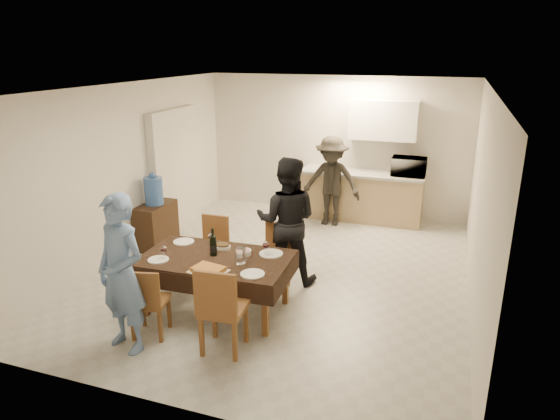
{
  "coord_description": "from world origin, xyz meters",
  "views": [
    {
      "loc": [
        2.08,
        -6.21,
        3.09
      ],
      "look_at": [
        0.04,
        -0.3,
        1.04
      ],
      "focal_mm": 32.0,
      "sensor_mm": 36.0,
      "label": 1
    }
  ],
  "objects_px": {
    "dining_table": "(216,260)",
    "water_jug": "(154,191)",
    "wine_bottle": "(213,242)",
    "water_pitcher": "(241,255)",
    "microwave": "(409,167)",
    "person_near": "(122,274)",
    "person_far": "(287,221)",
    "person_kitchen": "(331,181)",
    "console": "(156,225)",
    "savoury_tart": "(208,269)"
  },
  "relations": [
    {
      "from": "wine_bottle",
      "to": "microwave",
      "type": "xyz_separation_m",
      "value": [
        1.92,
        3.9,
        0.21
      ]
    },
    {
      "from": "water_pitcher",
      "to": "microwave",
      "type": "distance_m",
      "value": 4.29
    },
    {
      "from": "microwave",
      "to": "person_kitchen",
      "type": "relative_size",
      "value": 0.37
    },
    {
      "from": "person_far",
      "to": "dining_table",
      "type": "bearing_deg",
      "value": 52.52
    },
    {
      "from": "person_near",
      "to": "person_far",
      "type": "bearing_deg",
      "value": 77.31
    },
    {
      "from": "wine_bottle",
      "to": "savoury_tart",
      "type": "height_order",
      "value": "wine_bottle"
    },
    {
      "from": "microwave",
      "to": "person_near",
      "type": "distance_m",
      "value": 5.56
    },
    {
      "from": "dining_table",
      "to": "console",
      "type": "height_order",
      "value": "console"
    },
    {
      "from": "person_near",
      "to": "person_far",
      "type": "height_order",
      "value": "person_far"
    },
    {
      "from": "microwave",
      "to": "person_near",
      "type": "relative_size",
      "value": 0.34
    },
    {
      "from": "person_near",
      "to": "person_far",
      "type": "distance_m",
      "value": 2.37
    },
    {
      "from": "console",
      "to": "person_near",
      "type": "height_order",
      "value": "person_near"
    },
    {
      "from": "wine_bottle",
      "to": "person_kitchen",
      "type": "height_order",
      "value": "person_kitchen"
    },
    {
      "from": "console",
      "to": "person_far",
      "type": "bearing_deg",
      "value": -11.99
    },
    {
      "from": "dining_table",
      "to": "microwave",
      "type": "height_order",
      "value": "microwave"
    },
    {
      "from": "person_kitchen",
      "to": "microwave",
      "type": "bearing_deg",
      "value": 19.23
    },
    {
      "from": "console",
      "to": "wine_bottle",
      "type": "relative_size",
      "value": 2.23
    },
    {
      "from": "dining_table",
      "to": "person_kitchen",
      "type": "xyz_separation_m",
      "value": [
        0.58,
        3.5,
        0.15
      ]
    },
    {
      "from": "wine_bottle",
      "to": "person_kitchen",
      "type": "bearing_deg",
      "value": 79.72
    },
    {
      "from": "person_far",
      "to": "water_pitcher",
      "type": "bearing_deg",
      "value": 69.86
    },
    {
      "from": "person_far",
      "to": "savoury_tart",
      "type": "bearing_deg",
      "value": 62.69
    },
    {
      "from": "console",
      "to": "water_jug",
      "type": "distance_m",
      "value": 0.57
    },
    {
      "from": "console",
      "to": "microwave",
      "type": "distance_m",
      "value": 4.47
    },
    {
      "from": "dining_table",
      "to": "console",
      "type": "xyz_separation_m",
      "value": [
        -1.83,
        1.56,
        -0.31
      ]
    },
    {
      "from": "person_kitchen",
      "to": "savoury_tart",
      "type": "bearing_deg",
      "value": -96.99
    },
    {
      "from": "water_pitcher",
      "to": "wine_bottle",
      "type": "bearing_deg",
      "value": 165.96
    },
    {
      "from": "wine_bottle",
      "to": "person_kitchen",
      "type": "relative_size",
      "value": 0.21
    },
    {
      "from": "water_jug",
      "to": "person_kitchen",
      "type": "relative_size",
      "value": 0.27
    },
    {
      "from": "savoury_tart",
      "to": "person_kitchen",
      "type": "bearing_deg",
      "value": 83.01
    },
    {
      "from": "wine_bottle",
      "to": "water_pitcher",
      "type": "xyz_separation_m",
      "value": [
        0.4,
        -0.1,
        -0.08
      ]
    },
    {
      "from": "dining_table",
      "to": "water_pitcher",
      "type": "height_order",
      "value": "water_pitcher"
    },
    {
      "from": "dining_table",
      "to": "wine_bottle",
      "type": "height_order",
      "value": "wine_bottle"
    },
    {
      "from": "dining_table",
      "to": "person_far",
      "type": "xyz_separation_m",
      "value": [
        0.55,
        1.05,
        0.21
      ]
    },
    {
      "from": "water_pitcher",
      "to": "person_kitchen",
      "type": "distance_m",
      "value": 3.56
    },
    {
      "from": "dining_table",
      "to": "person_kitchen",
      "type": "bearing_deg",
      "value": 78.77
    },
    {
      "from": "console",
      "to": "savoury_tart",
      "type": "bearing_deg",
      "value": -45.03
    },
    {
      "from": "savoury_tart",
      "to": "person_kitchen",
      "type": "distance_m",
      "value": 3.91
    },
    {
      "from": "person_far",
      "to": "person_kitchen",
      "type": "height_order",
      "value": "person_far"
    },
    {
      "from": "console",
      "to": "water_pitcher",
      "type": "bearing_deg",
      "value": -36.33
    },
    {
      "from": "person_near",
      "to": "person_kitchen",
      "type": "distance_m",
      "value": 4.69
    },
    {
      "from": "person_near",
      "to": "person_far",
      "type": "relative_size",
      "value": 0.99
    },
    {
      "from": "savoury_tart",
      "to": "person_near",
      "type": "relative_size",
      "value": 0.23
    },
    {
      "from": "dining_table",
      "to": "water_jug",
      "type": "bearing_deg",
      "value": 137.79
    },
    {
      "from": "dining_table",
      "to": "water_jug",
      "type": "relative_size",
      "value": 4.14
    },
    {
      "from": "dining_table",
      "to": "person_far",
      "type": "height_order",
      "value": "person_far"
    },
    {
      "from": "dining_table",
      "to": "console",
      "type": "relative_size",
      "value": 2.37
    },
    {
      "from": "dining_table",
      "to": "microwave",
      "type": "distance_m",
      "value": 4.39
    },
    {
      "from": "water_pitcher",
      "to": "water_jug",
      "type": "bearing_deg",
      "value": 143.67
    },
    {
      "from": "water_jug",
      "to": "console",
      "type": "bearing_deg",
      "value": -90.0
    },
    {
      "from": "water_jug",
      "to": "person_near",
      "type": "height_order",
      "value": "person_near"
    }
  ]
}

